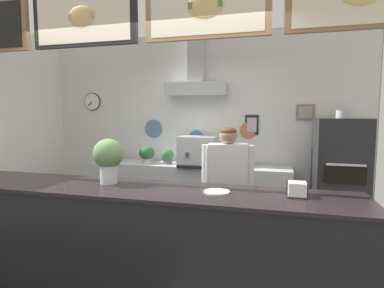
% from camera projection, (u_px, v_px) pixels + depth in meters
% --- Properties ---
extents(ground_plane, '(6.25, 6.25, 0.00)m').
position_uv_depth(ground_plane, '(147.00, 282.00, 3.11)').
color(ground_plane, '#514C47').
extents(back_wall_assembly, '(5.21, 2.36, 2.92)m').
position_uv_depth(back_wall_assembly, '(197.00, 120.00, 4.92)').
color(back_wall_assembly, '#9E9E99').
rests_on(back_wall_assembly, ground_plane).
extents(service_counter, '(3.88, 0.69, 1.02)m').
position_uv_depth(service_counter, '(134.00, 243.00, 2.79)').
color(service_counter, black).
rests_on(service_counter, ground_plane).
extents(back_prep_counter, '(3.09, 0.54, 0.89)m').
position_uv_depth(back_prep_counter, '(188.00, 193.00, 4.83)').
color(back_prep_counter, silver).
rests_on(back_prep_counter, ground_plane).
extents(pizza_oven, '(0.62, 0.75, 1.71)m').
position_uv_depth(pizza_oven, '(339.00, 180.00, 4.07)').
color(pizza_oven, '#232326').
rests_on(pizza_oven, ground_plane).
extents(shop_worker, '(0.60, 0.29, 1.52)m').
position_uv_depth(shop_worker, '(227.00, 187.00, 3.65)').
color(shop_worker, '#232328').
rests_on(shop_worker, ground_plane).
extents(espresso_machine, '(0.55, 0.54, 0.44)m').
position_uv_depth(espresso_machine, '(198.00, 151.00, 4.69)').
color(espresso_machine, silver).
rests_on(espresso_machine, back_prep_counter).
extents(potted_thyme, '(0.22, 0.22, 0.26)m').
position_uv_depth(potted_thyme, '(116.00, 152.00, 5.10)').
color(potted_thyme, '#9E563D').
rests_on(potted_thyme, back_prep_counter).
extents(potted_sage, '(0.20, 0.20, 0.23)m').
position_uv_depth(potted_sage, '(168.00, 156.00, 4.82)').
color(potted_sage, '#4C4C51').
rests_on(potted_sage, back_prep_counter).
extents(potted_oregano, '(0.18, 0.18, 0.21)m').
position_uv_depth(potted_oregano, '(245.00, 159.00, 4.56)').
color(potted_oregano, beige).
rests_on(potted_oregano, back_prep_counter).
extents(potted_basil, '(0.24, 0.24, 0.27)m').
position_uv_depth(potted_basil, '(147.00, 154.00, 4.90)').
color(potted_basil, beige).
rests_on(potted_basil, back_prep_counter).
extents(basil_vase, '(0.28, 0.28, 0.42)m').
position_uv_depth(basil_vase, '(108.00, 158.00, 2.89)').
color(basil_vase, silver).
rests_on(basil_vase, service_counter).
extents(napkin_holder, '(0.16, 0.16, 0.13)m').
position_uv_depth(napkin_holder, '(297.00, 190.00, 2.45)').
color(napkin_holder, '#262628').
rests_on(napkin_holder, service_counter).
extents(condiment_plate, '(0.22, 0.22, 0.01)m').
position_uv_depth(condiment_plate, '(217.00, 192.00, 2.57)').
color(condiment_plate, white).
rests_on(condiment_plate, service_counter).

